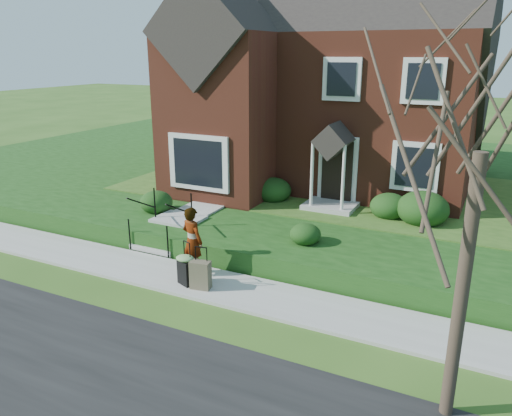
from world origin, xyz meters
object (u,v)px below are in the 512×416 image
Objects in this scene: suitcase_black at (185,268)px; woman at (192,241)px; front_steps at (170,229)px; tree_verge at (485,123)px; suitcase_olive at (200,275)px.

woman is at bearing 128.08° from suitcase_black.
suitcase_black is at bearing -47.03° from front_steps.
front_steps is 2.93m from suitcase_black.
tree_verge is at bearing -26.20° from front_steps.
woman is 0.76m from suitcase_black.
suitcase_olive is 7.23m from tree_verge.
suitcase_olive is at bearing 149.55° from woman.
tree_verge is (5.67, -1.82, 4.10)m from suitcase_olive.
front_steps is 0.31× the size of tree_verge.
suitcase_black reaches higher than suitcase_olive.
tree_verge is at bearing 5.42° from suitcase_black.
tree_verge reaches higher than woman.
tree_verge reaches higher than front_steps.
tree_verge is (6.28, -2.44, 3.58)m from woman.
front_steps is at bearing 155.20° from suitcase_black.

